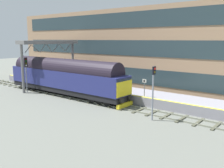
{
  "coord_description": "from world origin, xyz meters",
  "views": [
    {
      "loc": [
        -20.92,
        -18.43,
        7.1
      ],
      "look_at": [
        0.2,
        -1.6,
        2.28
      ],
      "focal_mm": 40.65,
      "sensor_mm": 36.0,
      "label": 1
    }
  ],
  "objects_px": {
    "signal_post_far": "(26,70)",
    "waiting_passenger": "(90,77)",
    "diesel_locomotive": "(64,76)",
    "signal_post_mid": "(153,87)",
    "platform_number_sign": "(144,85)"
  },
  "relations": [
    {
      "from": "signal_post_far",
      "to": "waiting_passenger",
      "type": "height_order",
      "value": "signal_post_far"
    },
    {
      "from": "diesel_locomotive",
      "to": "signal_post_mid",
      "type": "distance_m",
      "value": 14.0
    },
    {
      "from": "diesel_locomotive",
      "to": "platform_number_sign",
      "type": "xyz_separation_m",
      "value": [
        1.9,
        -10.71,
        -0.22
      ]
    },
    {
      "from": "signal_post_far",
      "to": "waiting_passenger",
      "type": "relative_size",
      "value": 2.86
    },
    {
      "from": "diesel_locomotive",
      "to": "platform_number_sign",
      "type": "distance_m",
      "value": 10.88
    },
    {
      "from": "diesel_locomotive",
      "to": "waiting_passenger",
      "type": "bearing_deg",
      "value": -17.22
    },
    {
      "from": "signal_post_mid",
      "to": "platform_number_sign",
      "type": "bearing_deg",
      "value": 39.94
    },
    {
      "from": "platform_number_sign",
      "to": "diesel_locomotive",
      "type": "bearing_deg",
      "value": 100.06
    },
    {
      "from": "signal_post_mid",
      "to": "signal_post_far",
      "type": "relative_size",
      "value": 1.02
    },
    {
      "from": "signal_post_far",
      "to": "platform_number_sign",
      "type": "xyz_separation_m",
      "value": [
        3.78,
        -16.01,
        -0.79
      ]
    },
    {
      "from": "platform_number_sign",
      "to": "signal_post_mid",
      "type": "bearing_deg",
      "value": -140.06
    },
    {
      "from": "signal_post_far",
      "to": "platform_number_sign",
      "type": "relative_size",
      "value": 2.49
    },
    {
      "from": "signal_post_mid",
      "to": "waiting_passenger",
      "type": "distance_m",
      "value": 13.92
    },
    {
      "from": "waiting_passenger",
      "to": "diesel_locomotive",
      "type": "bearing_deg",
      "value": 95.34
    },
    {
      "from": "diesel_locomotive",
      "to": "signal_post_far",
      "type": "bearing_deg",
      "value": 109.49
    }
  ]
}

